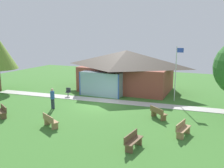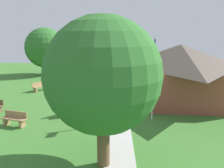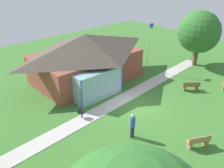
{
  "view_description": "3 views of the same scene",
  "coord_description": "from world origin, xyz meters",
  "px_view_note": "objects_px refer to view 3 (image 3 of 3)",
  "views": [
    {
      "loc": [
        9.02,
        -18.22,
        6.03
      ],
      "look_at": [
        0.27,
        2.29,
        1.48
      ],
      "focal_mm": 38.89,
      "sensor_mm": 36.0,
      "label": 1
    },
    {
      "loc": [
        19.22,
        2.84,
        5.05
      ],
      "look_at": [
        -0.09,
        1.02,
        0.93
      ],
      "focal_mm": 36.57,
      "sensor_mm": 36.0,
      "label": 2
    },
    {
      "loc": [
        -12.81,
        -11.38,
        10.37
      ],
      "look_at": [
        -0.53,
        2.27,
        1.28
      ],
      "focal_mm": 40.57,
      "sensor_mm": 36.0,
      "label": 3
    }
  ],
  "objects_px": {
    "patio_chair_west": "(81,113)",
    "visitor_strolling_lawn": "(133,124)",
    "bench_front_center": "(198,142)",
    "bench_mid_right": "(191,86)",
    "tree_east_hedge": "(199,32)",
    "flagpole": "(148,45)",
    "pavilion": "(86,57)"
  },
  "relations": [
    {
      "from": "bench_front_center",
      "to": "patio_chair_west",
      "type": "relative_size",
      "value": 1.79
    },
    {
      "from": "bench_mid_right",
      "to": "visitor_strolling_lawn",
      "type": "height_order",
      "value": "visitor_strolling_lawn"
    },
    {
      "from": "bench_front_center",
      "to": "tree_east_hedge",
      "type": "xyz_separation_m",
      "value": [
        11.79,
        7.54,
        3.22
      ]
    },
    {
      "from": "flagpole",
      "to": "bench_front_center",
      "type": "xyz_separation_m",
      "value": [
        -6.58,
        -9.83,
        -2.39
      ]
    },
    {
      "from": "pavilion",
      "to": "patio_chair_west",
      "type": "bearing_deg",
      "value": -130.79
    },
    {
      "from": "bench_front_center",
      "to": "patio_chair_west",
      "type": "bearing_deg",
      "value": 141.94
    },
    {
      "from": "flagpole",
      "to": "patio_chair_west",
      "type": "height_order",
      "value": "flagpole"
    },
    {
      "from": "visitor_strolling_lawn",
      "to": "tree_east_hedge",
      "type": "height_order",
      "value": "tree_east_hedge"
    },
    {
      "from": "tree_east_hedge",
      "to": "visitor_strolling_lawn",
      "type": "bearing_deg",
      "value": -163.49
    },
    {
      "from": "visitor_strolling_lawn",
      "to": "tree_east_hedge",
      "type": "xyz_separation_m",
      "value": [
        14.08,
        4.17,
        2.6
      ]
    },
    {
      "from": "bench_front_center",
      "to": "visitor_strolling_lawn",
      "type": "height_order",
      "value": "visitor_strolling_lawn"
    },
    {
      "from": "pavilion",
      "to": "visitor_strolling_lawn",
      "type": "bearing_deg",
      "value": -109.06
    },
    {
      "from": "flagpole",
      "to": "bench_front_center",
      "type": "relative_size",
      "value": 3.27
    },
    {
      "from": "bench_front_center",
      "to": "pavilion",
      "type": "bearing_deg",
      "value": 113.3
    },
    {
      "from": "pavilion",
      "to": "flagpole",
      "type": "bearing_deg",
      "value": -23.18
    },
    {
      "from": "patio_chair_west",
      "to": "visitor_strolling_lawn",
      "type": "relative_size",
      "value": 0.49
    },
    {
      "from": "bench_front_center",
      "to": "bench_mid_right",
      "type": "bearing_deg",
      "value": 62.71
    },
    {
      "from": "bench_mid_right",
      "to": "bench_front_center",
      "type": "xyz_separation_m",
      "value": [
        -6.22,
        -4.46,
        0.0
      ]
    },
    {
      "from": "visitor_strolling_lawn",
      "to": "tree_east_hedge",
      "type": "relative_size",
      "value": 0.3
    },
    {
      "from": "pavilion",
      "to": "visitor_strolling_lawn",
      "type": "xyz_separation_m",
      "value": [
        -3.09,
        -8.94,
        -1.26
      ]
    },
    {
      "from": "bench_front_center",
      "to": "tree_east_hedge",
      "type": "height_order",
      "value": "tree_east_hedge"
    },
    {
      "from": "visitor_strolling_lawn",
      "to": "bench_mid_right",
      "type": "bearing_deg",
      "value": -174.83
    },
    {
      "from": "bench_mid_right",
      "to": "tree_east_hedge",
      "type": "relative_size",
      "value": 0.25
    },
    {
      "from": "pavilion",
      "to": "bench_front_center",
      "type": "bearing_deg",
      "value": -93.73
    },
    {
      "from": "bench_mid_right",
      "to": "patio_chair_west",
      "type": "distance_m",
      "value": 10.09
    },
    {
      "from": "tree_east_hedge",
      "to": "pavilion",
      "type": "bearing_deg",
      "value": 156.55
    },
    {
      "from": "visitor_strolling_lawn",
      "to": "tree_east_hedge",
      "type": "distance_m",
      "value": 14.91
    },
    {
      "from": "bench_mid_right",
      "to": "visitor_strolling_lawn",
      "type": "xyz_separation_m",
      "value": [
        -8.5,
        -1.1,
        0.62
      ]
    },
    {
      "from": "pavilion",
      "to": "bench_mid_right",
      "type": "xyz_separation_m",
      "value": [
        5.41,
        -7.84,
        -1.87
      ]
    },
    {
      "from": "pavilion",
      "to": "bench_mid_right",
      "type": "distance_m",
      "value": 9.71
    },
    {
      "from": "bench_mid_right",
      "to": "visitor_strolling_lawn",
      "type": "distance_m",
      "value": 8.59
    },
    {
      "from": "flagpole",
      "to": "bench_front_center",
      "type": "distance_m",
      "value": 12.07
    }
  ]
}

